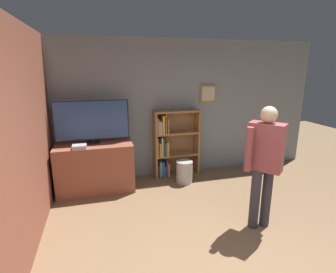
# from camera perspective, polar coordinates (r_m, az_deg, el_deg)

# --- Properties ---
(wall_back) EXTENTS (6.39, 0.09, 2.70)m
(wall_back) POSITION_cam_1_polar(r_m,az_deg,el_deg) (5.27, 0.12, 5.98)
(wall_back) COLOR gray
(wall_back) RESTS_ON ground_plane
(wall_side_brick) EXTENTS (0.06, 4.73, 2.70)m
(wall_side_brick) POSITION_cam_1_polar(r_m,az_deg,el_deg) (3.62, -28.37, 0.11)
(wall_side_brick) COLOR #93513D
(wall_side_brick) RESTS_ON ground_plane
(tv_ledge) EXTENTS (1.32, 0.67, 0.86)m
(tv_ledge) POSITION_cam_1_polar(r_m,az_deg,el_deg) (4.90, -15.52, -6.38)
(tv_ledge) COLOR #93513D
(tv_ledge) RESTS_ON ground_plane
(television) EXTENTS (1.26, 0.22, 0.76)m
(television) POSITION_cam_1_polar(r_m,az_deg,el_deg) (4.73, -16.21, 3.23)
(television) COLOR black
(television) RESTS_ON tv_ledge
(game_console) EXTENTS (0.23, 0.17, 0.06)m
(game_console) POSITION_cam_1_polar(r_m,az_deg,el_deg) (4.56, -18.73, -2.11)
(game_console) COLOR silver
(game_console) RESTS_ON tv_ledge
(bookshelf) EXTENTS (0.91, 0.28, 1.35)m
(bookshelf) POSITION_cam_1_polar(r_m,az_deg,el_deg) (5.25, 0.71, -1.90)
(bookshelf) COLOR #997047
(bookshelf) RESTS_ON ground_plane
(person) EXTENTS (0.58, 0.48, 1.69)m
(person) POSITION_cam_1_polar(r_m,az_deg,el_deg) (3.67, 20.29, -4.46)
(person) COLOR #383842
(person) RESTS_ON ground_plane
(waste_bin) EXTENTS (0.32, 0.32, 0.43)m
(waste_bin) POSITION_cam_1_polar(r_m,az_deg,el_deg) (5.10, 3.57, -7.65)
(waste_bin) COLOR #B7B7BC
(waste_bin) RESTS_ON ground_plane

